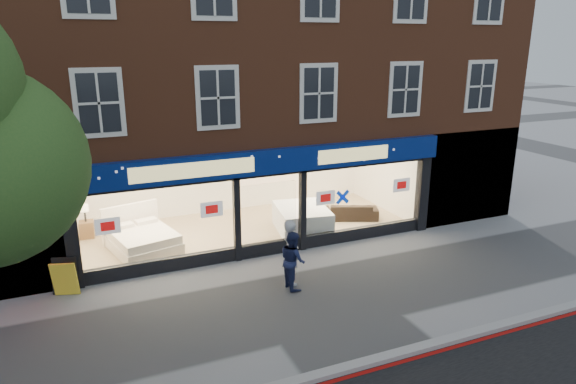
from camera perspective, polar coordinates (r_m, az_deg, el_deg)
ground at (r=13.27m, az=2.96°, el=-11.74°), size 120.00×120.00×0.00m
kerb_line at (r=10.99m, az=10.42°, el=-18.64°), size 60.00×0.10×0.01m
kerb_stone at (r=11.10m, az=9.84°, el=-17.89°), size 60.00×0.25×0.12m
showroom_floor at (r=17.69m, az=-4.49°, el=-4.12°), size 11.00×4.50×0.10m
building at (r=18.16m, az=-6.82°, el=17.68°), size 19.00×8.26×10.30m
display_bed at (r=16.36m, az=-15.89°, el=-5.04°), size 2.22×2.51×1.22m
bedside_table at (r=17.93m, az=-21.46°, el=-3.88°), size 0.49×0.49×0.55m
mattress_stack at (r=17.24m, az=1.56°, el=-3.02°), size 1.95×2.30×0.81m
sofa at (r=18.54m, az=6.95°, el=-2.11°), size 2.08×1.46×0.57m
a_board at (r=14.39m, az=-23.56°, el=-8.70°), size 0.72×0.58×0.97m
pedestrian_grey at (r=13.65m, az=0.31°, el=-6.69°), size 0.47×0.68×1.80m
pedestrian_blue at (r=13.48m, az=0.54°, el=-7.56°), size 0.60×0.77×1.56m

